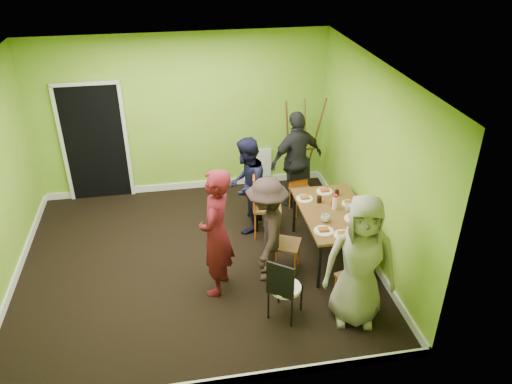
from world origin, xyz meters
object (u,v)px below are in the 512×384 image
easel (302,147)px  person_back_end (297,160)px  chair_bentwood (284,286)px  person_standing (216,233)px  chair_front_end (357,276)px  dining_table (334,215)px  chair_left_far (261,201)px  blue_bottle (356,215)px  person_left_far (247,186)px  thermos (335,203)px  chair_left_near (281,238)px  person_left_near (267,230)px  chair_back_end (299,175)px  orange_bottle (331,203)px  person_front_end (360,262)px

easel → person_back_end: (-0.20, -0.39, -0.04)m
chair_bentwood → person_standing: bearing=172.6°
chair_front_end → chair_bentwood: bearing=167.8°
dining_table → chair_front_end: 1.14m
easel → chair_left_far: bearing=-128.7°
dining_table → chair_left_far: size_ratio=1.44×
blue_bottle → person_standing: (-1.92, -0.16, 0.04)m
chair_bentwood → person_left_far: person_left_far is taller
thermos → chair_left_near: bearing=-163.5°
person_left_near → dining_table: bearing=121.5°
chair_bentwood → person_back_end: (0.83, 2.69, 0.35)m
chair_left_near → person_back_end: person_back_end is taller
chair_back_end → chair_bentwood: (-0.84, -2.56, -0.14)m
chair_left_near → person_standing: (-0.92, -0.28, 0.38)m
chair_back_end → orange_bottle: 1.26m
thermos → orange_bottle: 0.11m
chair_back_end → easel: bearing=-116.7°
chair_left_near → person_front_end: (0.69, -1.14, 0.36)m
chair_back_end → person_front_end: person_front_end is taller
blue_bottle → orange_bottle: 0.51m
chair_bentwood → person_left_near: bearing=129.1°
chair_left_near → thermos: thermos is taller
chair_left_near → person_left_near: person_left_near is taller
blue_bottle → chair_left_far: bearing=136.5°
chair_front_end → person_front_end: 0.44m
person_standing → person_front_end: person_standing is taller
person_left_near → blue_bottle: bearing=105.3°
blue_bottle → chair_front_end: bearing=-106.8°
easel → person_left_far: size_ratio=1.16×
chair_left_near → chair_bentwood: bearing=13.3°
person_standing → chair_front_end: bearing=89.3°
chair_front_end → orange_bottle: chair_front_end is taller
chair_front_end → person_standing: (-1.68, 0.66, 0.41)m
chair_left_near → person_left_far: 1.17m
dining_table → orange_bottle: orange_bottle is taller
dining_table → easel: (0.03, 1.92, 0.19)m
orange_bottle → person_front_end: (-0.11, -1.47, 0.07)m
orange_bottle → person_front_end: 1.48m
dining_table → chair_left_near: size_ratio=1.66×
orange_bottle → person_left_far: 1.34m
chair_left_near → chair_front_end: bearing=63.1°
chair_back_end → person_left_near: (-0.88, -1.71, 0.13)m
blue_bottle → person_back_end: person_back_end is taller
chair_bentwood → person_left_near: size_ratio=0.59×
dining_table → chair_left_far: (-0.90, 0.75, -0.11)m
easel → orange_bottle: bearing=-91.2°
chair_front_end → person_left_far: bearing=102.6°
chair_left_far → blue_bottle: 1.55m
chair_front_end → person_left_near: bearing=125.8°
chair_left_near → person_back_end: (0.64, 1.71, 0.34)m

